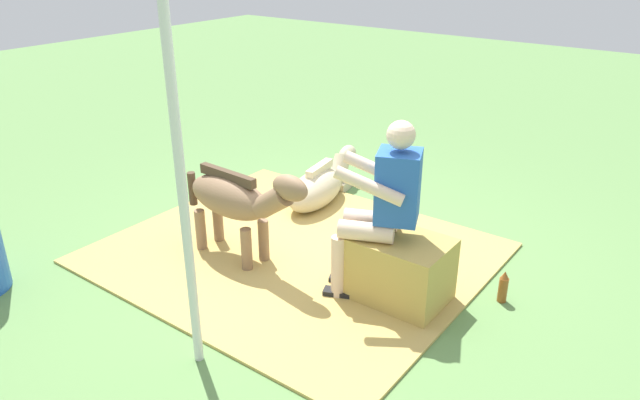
{
  "coord_description": "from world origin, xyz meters",
  "views": [
    {
      "loc": [
        -2.66,
        3.56,
        2.54
      ],
      "look_at": [
        0.0,
        -0.01,
        0.55
      ],
      "focal_mm": 33.54,
      "sensor_mm": 36.0,
      "label": 1
    }
  ],
  "objects": [
    {
      "name": "ground_plane",
      "position": [
        0.0,
        0.0,
        0.0
      ],
      "size": [
        24.0,
        24.0,
        0.0
      ],
      "primitive_type": "plane",
      "color": "#608C4C"
    },
    {
      "name": "hay_patch",
      "position": [
        0.23,
        0.06,
        0.01
      ],
      "size": [
        3.07,
        2.66,
        0.02
      ],
      "primitive_type": "cube",
      "color": "tan",
      "rests_on": "ground"
    },
    {
      "name": "hay_bale",
      "position": [
        -0.84,
        0.13,
        0.26
      ],
      "size": [
        0.71,
        0.51,
        0.52
      ],
      "primitive_type": "cube",
      "color": "tan",
      "rests_on": "ground"
    },
    {
      "name": "person_seated",
      "position": [
        -0.68,
        0.18,
        0.78
      ],
      "size": [
        0.72,
        0.57,
        1.4
      ],
      "color": "beige",
      "rests_on": "ground"
    },
    {
      "name": "pony_standing",
      "position": [
        0.55,
        0.4,
        0.55
      ],
      "size": [
        1.35,
        0.35,
        0.91
      ],
      "color": "#8C6B4C",
      "rests_on": "ground"
    },
    {
      "name": "pony_lying",
      "position": [
        0.7,
        -0.95,
        0.19
      ],
      "size": [
        0.53,
        1.36,
        0.42
      ],
      "color": "beige",
      "rests_on": "ground"
    },
    {
      "name": "soda_bottle",
      "position": [
        -1.48,
        -0.31,
        0.12
      ],
      "size": [
        0.07,
        0.07,
        0.26
      ],
      "color": "brown",
      "rests_on": "ground"
    },
    {
      "name": "tent_pole_left",
      "position": [
        -0.15,
        1.51,
        1.17
      ],
      "size": [
        0.06,
        0.06,
        2.34
      ],
      "primitive_type": "cylinder",
      "color": "silver",
      "rests_on": "ground"
    }
  ]
}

